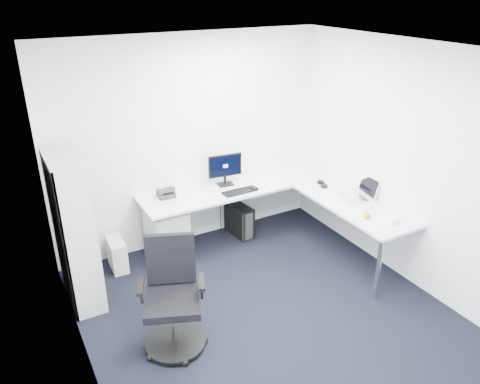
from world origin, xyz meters
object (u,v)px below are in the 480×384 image
l_desk (254,222)px  task_chair (172,299)px  monitor (225,170)px  bookshelf (74,231)px  laptop (353,188)px

l_desk → task_chair: (-1.58, -1.18, 0.16)m
monitor → bookshelf: bearing=-161.9°
l_desk → bookshelf: (-2.17, 0.05, 0.44)m
bookshelf → monitor: bookshelf is taller
monitor → laptop: size_ratio=1.22×
monitor → laptop: 1.63m
monitor → laptop: (1.19, -1.11, -0.09)m
monitor → l_desk: bearing=-62.2°
l_desk → laptop: bearing=-33.0°
l_desk → task_chair: size_ratio=2.44×
bookshelf → task_chair: bearing=-64.1°
bookshelf → laptop: 3.27m
l_desk → laptop: size_ratio=7.29×
l_desk → task_chair: bearing=-143.1°
bookshelf → monitor: (2.00, 0.40, 0.16)m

